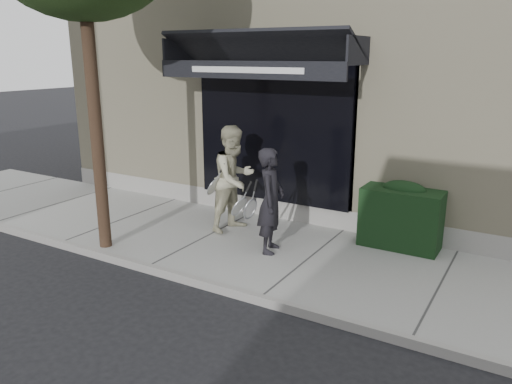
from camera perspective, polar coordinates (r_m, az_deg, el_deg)
The scene contains 7 objects.
ground at distance 8.15m, azimuth 6.12°, elevation -8.22°, with size 80.00×80.00×0.00m, color black.
sidewalk at distance 8.13m, azimuth 6.14°, elevation -7.84°, with size 20.00×3.00×0.12m, color gray.
curb at distance 6.88m, azimuth 0.61°, elevation -12.22°, with size 20.00×0.10×0.14m, color gray.
building_facade at distance 12.18m, azimuth 16.49°, elevation 12.38°, with size 14.30×8.04×5.64m.
hedge at distance 8.70m, azimuth 16.32°, elevation -2.59°, with size 1.30×0.70×1.14m.
pedestrian_front at distance 8.04m, azimuth 1.67°, elevation -1.02°, with size 0.77×0.90×1.73m.
pedestrian_back at distance 9.04m, azimuth -2.50°, elevation 1.53°, with size 0.91×1.07×1.93m.
Camera 1 is at (3.04, -6.83, 3.27)m, focal length 35.00 mm.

